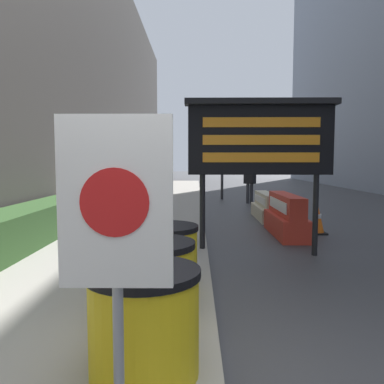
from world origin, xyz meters
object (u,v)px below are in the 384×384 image
at_px(barrel_drum_back, 164,257).
at_px(traffic_cone_near, 317,219).
at_px(warning_sign, 116,224).
at_px(jersey_barrier_cream, 266,207).
at_px(message_board, 260,139).
at_px(traffic_light_near_curb, 222,138).
at_px(barrel_drum_foreground, 144,321).
at_px(jersey_barrier_red_striped, 286,217).
at_px(pedestrian_worker, 250,179).
at_px(barrel_drum_middle, 153,281).

height_order(barrel_drum_back, traffic_cone_near, barrel_drum_back).
height_order(warning_sign, jersey_barrier_cream, warning_sign).
xyz_separation_m(message_board, traffic_light_near_curb, (0.03, 9.91, 0.62)).
bearing_deg(warning_sign, jersey_barrier_cream, 74.52).
bearing_deg(barrel_drum_back, barrel_drum_foreground, -89.76).
xyz_separation_m(jersey_barrier_cream, traffic_light_near_curb, (-0.90, 5.62, 2.37)).
distance_m(barrel_drum_back, message_board, 3.06).
bearing_deg(jersey_barrier_cream, barrel_drum_foreground, -106.43).
height_order(warning_sign, traffic_cone_near, warning_sign).
bearing_deg(message_board, jersey_barrier_red_striped, 63.29).
bearing_deg(traffic_light_near_curb, traffic_cone_near, -77.97).
relative_size(jersey_barrier_red_striped, traffic_cone_near, 2.93).
relative_size(message_board, jersey_barrier_cream, 1.33).
xyz_separation_m(warning_sign, traffic_light_near_curb, (1.59, 14.62, 1.35)).
bearing_deg(jersey_barrier_red_striped, pedestrian_worker, 89.17).
xyz_separation_m(barrel_drum_middle, traffic_light_near_curb, (1.59, 12.99, 2.19)).
distance_m(barrel_drum_foreground, barrel_drum_back, 1.86).
relative_size(barrel_drum_back, jersey_barrier_red_striped, 0.39).
xyz_separation_m(barrel_drum_foreground, barrel_drum_middle, (-0.04, 0.93, 0.00)).
relative_size(barrel_drum_foreground, pedestrian_worker, 0.51).
xyz_separation_m(warning_sign, jersey_barrier_red_striped, (2.49, 6.56, -0.95)).
bearing_deg(barrel_drum_foreground, message_board, 69.31).
bearing_deg(barrel_drum_back, jersey_barrier_cream, 69.13).
bearing_deg(pedestrian_worker, warning_sign, -64.22).
relative_size(barrel_drum_foreground, message_board, 0.30).
relative_size(message_board, jersey_barrier_red_striped, 1.30).
xyz_separation_m(barrel_drum_back, jersey_barrier_cream, (2.46, 6.44, -0.18)).
distance_m(barrel_drum_middle, barrel_drum_back, 0.93).
xyz_separation_m(barrel_drum_middle, warning_sign, (-0.00, -1.63, 0.84)).
bearing_deg(warning_sign, message_board, 71.67).
relative_size(barrel_drum_middle, jersey_barrier_red_striped, 0.39).
xyz_separation_m(barrel_drum_foreground, barrel_drum_back, (-0.01, 1.86, 0.00)).
bearing_deg(pedestrian_worker, traffic_light_near_curb, 159.50).
relative_size(barrel_drum_middle, warning_sign, 0.46).
relative_size(jersey_barrier_cream, traffic_light_near_curb, 0.56).
relative_size(jersey_barrier_red_striped, jersey_barrier_cream, 1.02).
relative_size(jersey_barrier_red_striped, pedestrian_worker, 1.29).
relative_size(traffic_light_near_curb, pedestrian_worker, 2.26).
bearing_deg(barrel_drum_foreground, traffic_light_near_curb, 83.68).
distance_m(message_board, jersey_barrier_red_striped, 2.67).
distance_m(barrel_drum_back, traffic_light_near_curb, 12.35).
xyz_separation_m(message_board, jersey_barrier_cream, (0.93, 4.29, -1.75)).
xyz_separation_m(jersey_barrier_red_striped, pedestrian_worker, (0.09, 6.49, 0.56)).
bearing_deg(warning_sign, traffic_cone_near, 64.11).
bearing_deg(pedestrian_worker, jersey_barrier_cream, -54.34).
xyz_separation_m(barrel_drum_foreground, message_board, (1.51, 4.01, 1.57)).
distance_m(traffic_light_near_curb, pedestrian_worker, 2.54).
bearing_deg(traffic_cone_near, barrel_drum_back, -127.74).
distance_m(barrel_drum_back, traffic_cone_near, 5.28).
xyz_separation_m(barrel_drum_back, traffic_cone_near, (3.23, 4.17, -0.16)).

